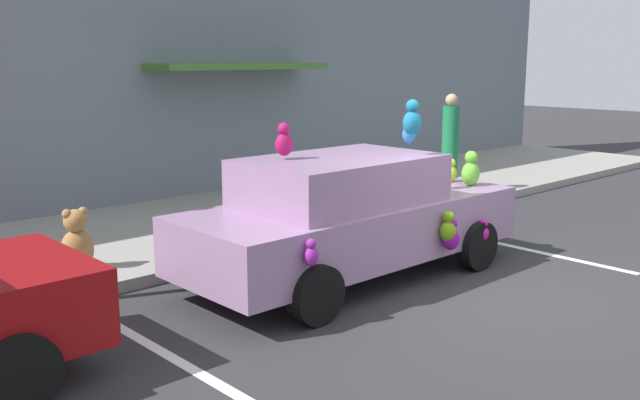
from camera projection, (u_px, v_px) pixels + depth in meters
ground_plane at (496, 294)px, 8.21m from camera, size 60.00×60.00×0.00m
sidewalk at (239, 218)px, 11.79m from camera, size 24.00×4.00×0.15m
storefront_building at (165, 30)px, 12.72m from camera, size 24.00×1.25×6.40m
parking_stripe_front at (515, 247)px, 10.27m from camera, size 0.12×3.60×0.01m
parking_stripe_rear at (173, 358)px, 6.46m from camera, size 0.12×3.60×0.01m
plush_covered_car at (351, 215)px, 8.67m from camera, size 4.56×2.02×2.22m
teddy_bear_on_sidewalk at (77, 241)px, 8.60m from camera, size 0.40×0.34×0.77m
pedestrian_walking_past at (450, 146)px, 13.58m from camera, size 0.32×0.32×1.89m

